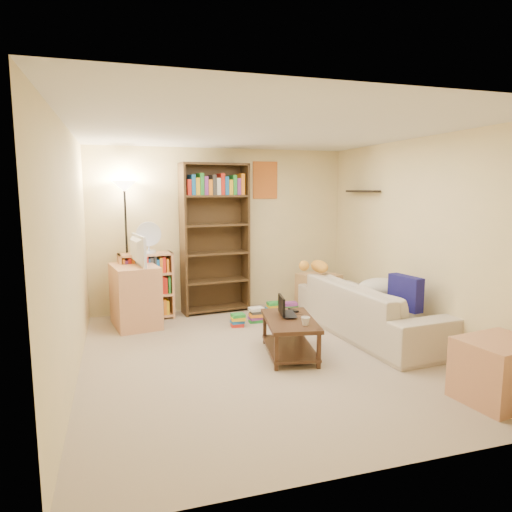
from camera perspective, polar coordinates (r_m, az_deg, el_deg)
The scene contains 19 objects.
room at distance 4.98m, azimuth 1.26°, elevation 5.39°, with size 4.50×4.54×2.52m.
sofa at distance 6.13m, azimuth 14.17°, elevation -6.42°, with size 1.11×2.42×0.69m, color #B8AD98.
navy_pillow at distance 5.74m, azimuth 18.17°, elevation -4.38°, with size 0.45×0.14×0.41m, color navy.
cream_blanket at distance 6.22m, azimuth 15.22°, elevation -3.93°, with size 0.63×0.45×0.27m, color beige.
tabby_cat at distance 6.62m, azimuth 7.59°, elevation -1.28°, with size 0.54×0.23×0.19m.
coffee_table at distance 5.26m, azimuth 4.25°, elevation -9.41°, with size 0.69×1.04×0.43m.
laptop at distance 5.34m, azimuth 4.68°, elevation -7.30°, with size 0.28×0.38×0.03m, color black.
laptop_screen at distance 5.28m, azimuth 3.21°, elevation -6.17°, with size 0.01×0.32×0.21m, color white.
mug at distance 4.98m, azimuth 6.20°, elevation -8.09°, with size 0.11×0.11×0.09m, color silver.
tv_remote at distance 5.54m, azimuth 4.71°, elevation -6.76°, with size 0.05×0.17×0.02m, color black.
tv_stand at distance 6.53m, azimuth -14.86°, elevation -4.82°, with size 0.57×0.79×0.85m, color tan.
television at distance 6.41m, azimuth -15.07°, elevation 0.69°, with size 0.22×0.73×0.41m, color black.
tall_bookshelf at distance 6.95m, azimuth -5.14°, elevation 2.67°, with size 1.05×0.44×2.26m.
short_bookshelf at distance 6.80m, azimuth -13.54°, elevation -3.71°, with size 0.79×0.38×0.97m.
desk_fan at distance 6.65m, azimuth -13.26°, elevation 2.31°, with size 0.35×0.19×0.45m.
floor_lamp at distance 6.78m, azimuth -16.03°, elevation 5.59°, with size 0.34×0.34×2.00m.
side_table at distance 7.09m, azimuth 7.82°, elevation -4.62°, with size 0.52×0.52×0.60m, color tan.
end_cabinet at distance 4.71m, azimuth 28.07°, elevation -12.52°, with size 0.67×0.56×0.56m, color tan.
book_stacks at distance 6.74m, azimuth 2.40°, elevation -6.89°, with size 1.41×0.60×0.25m.
Camera 1 is at (-1.55, -4.72, 1.88)m, focal length 32.00 mm.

